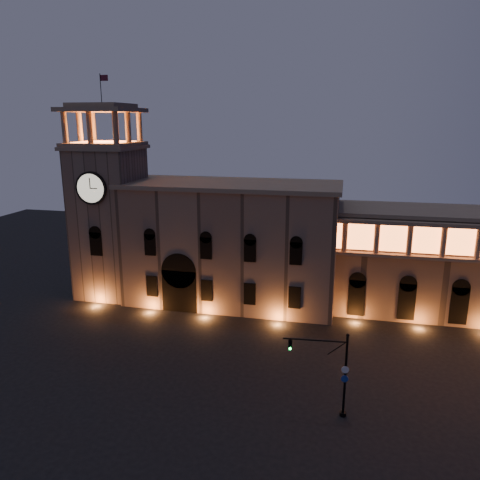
{
  "coord_description": "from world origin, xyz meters",
  "views": [
    {
      "loc": [
        13.6,
        -41.78,
        26.03
      ],
      "look_at": [
        0.64,
        16.0,
        10.88
      ],
      "focal_mm": 35.0,
      "sensor_mm": 36.0,
      "label": 1
    }
  ],
  "objects": [
    {
      "name": "ground",
      "position": [
        0.0,
        0.0,
        0.0
      ],
      "size": [
        160.0,
        160.0,
        0.0
      ],
      "primitive_type": "plane",
      "color": "black",
      "rests_on": "ground"
    },
    {
      "name": "government_building",
      "position": [
        -2.08,
        21.93,
        8.77
      ],
      "size": [
        30.8,
        12.8,
        17.6
      ],
      "color": "#785F4E",
      "rests_on": "ground"
    },
    {
      "name": "clock_tower",
      "position": [
        -20.5,
        20.98,
        12.5
      ],
      "size": [
        9.8,
        9.8,
        32.4
      ],
      "color": "#785F4E",
      "rests_on": "ground"
    },
    {
      "name": "colonnade_wing",
      "position": [
        32.0,
        23.92,
        7.33
      ],
      "size": [
        40.6,
        11.5,
        14.5
      ],
      "color": "brown",
      "rests_on": "ground"
    },
    {
      "name": "traffic_light",
      "position": [
        13.6,
        -3.49,
        4.27
      ],
      "size": [
        5.91,
        0.95,
        8.13
      ],
      "rotation": [
        0.0,
        0.0,
        0.08
      ],
      "color": "black",
      "rests_on": "ground"
    }
  ]
}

